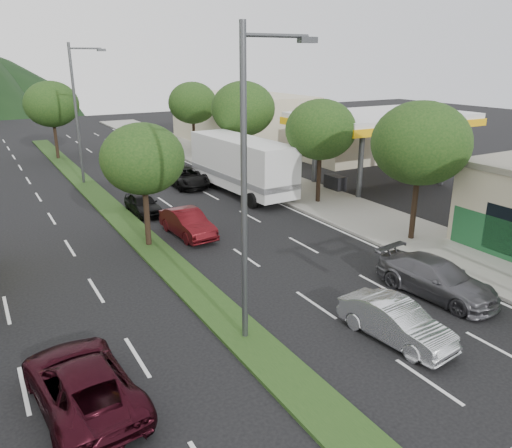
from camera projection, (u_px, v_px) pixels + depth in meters
sidewalk_right at (282, 185)px, 36.70m from camera, size 5.00×90.00×0.15m
median at (100, 199)px, 33.22m from camera, size 1.60×56.00×0.12m
gas_canopy at (382, 121)px, 35.87m from camera, size 12.20×8.20×5.25m
bldg_right_far at (242, 119)px, 54.81m from camera, size 10.00×16.00×5.20m
tree_r_b at (421, 143)px, 24.21m from camera, size 4.80×4.80×6.94m
tree_r_c at (321, 130)px, 30.87m from camera, size 4.40×4.40×6.48m
tree_r_d at (243, 109)px, 38.94m from camera, size 5.00×5.00×7.17m
tree_r_e at (193, 103)px, 47.24m from camera, size 4.60×4.60×6.71m
tree_med_near at (143, 159)px, 23.63m from camera, size 4.00×4.00×6.02m
tree_med_far at (51, 104)px, 44.78m from camera, size 4.80×4.80×6.94m
streetlight_near at (250, 176)px, 15.15m from camera, size 2.60×0.25×10.00m
streetlight_mid at (79, 108)px, 35.67m from camera, size 2.60×0.25×10.00m
sedan_silver at (396, 321)px, 16.56m from camera, size 1.90×4.24×1.35m
suv_maroon at (82, 383)px, 13.38m from camera, size 2.78×5.28×1.42m
car_queue_a at (143, 204)px, 30.04m from camera, size 1.54×3.69×1.25m
car_queue_b at (437, 278)px, 19.70m from camera, size 2.60×5.18×1.45m
car_queue_c at (188, 223)px, 26.30m from camera, size 1.75×4.34×1.40m
car_queue_d at (186, 177)px, 36.44m from camera, size 2.27×4.84×1.34m
motorhome at (241, 164)px, 34.28m from camera, size 3.53×10.00×3.79m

